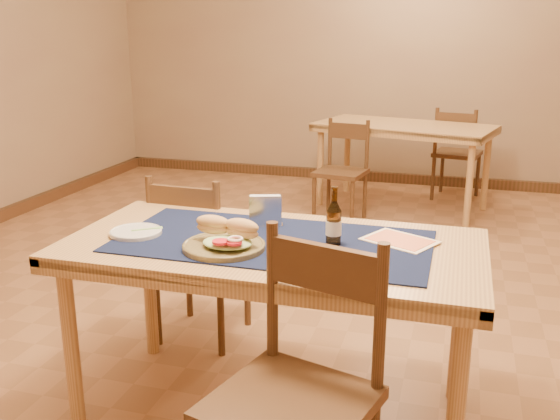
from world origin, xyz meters
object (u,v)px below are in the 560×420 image
(sandwich_plate, at_px, (226,241))
(beer_bottle, at_px, (334,223))
(chair_main_far, at_px, (199,255))
(napkin_holder, at_px, (265,212))
(back_table, at_px, (404,134))
(chair_main_near, at_px, (298,391))
(main_table, at_px, (273,262))

(sandwich_plate, height_order, beer_bottle, beer_bottle)
(chair_main_far, distance_m, beer_bottle, 1.00)
(sandwich_plate, height_order, napkin_holder, napkin_holder)
(back_table, distance_m, chair_main_near, 3.92)
(chair_main_near, distance_m, sandwich_plate, 0.66)
(main_table, relative_size, chair_main_near, 1.68)
(chair_main_far, xyz_separation_m, chair_main_near, (0.80, -1.11, 0.04))
(main_table, relative_size, beer_bottle, 7.17)
(beer_bottle, bearing_deg, back_table, 90.81)
(chair_main_far, bearing_deg, main_table, -43.64)
(main_table, distance_m, sandwich_plate, 0.23)
(main_table, distance_m, chair_main_far, 0.79)
(back_table, bearing_deg, chair_main_near, -88.97)
(chair_main_far, height_order, chair_main_near, chair_main_near)
(chair_main_near, relative_size, napkin_holder, 6.26)
(beer_bottle, bearing_deg, napkin_holder, 154.26)
(main_table, relative_size, chair_main_far, 1.82)
(main_table, relative_size, napkin_holder, 10.51)
(main_table, bearing_deg, napkin_holder, 115.81)
(back_table, bearing_deg, main_table, -93.19)
(back_table, bearing_deg, sandwich_plate, -95.32)
(back_table, distance_m, beer_bottle, 3.31)
(back_table, relative_size, sandwich_plate, 5.27)
(back_table, xyz_separation_m, chair_main_far, (-0.73, -2.81, -0.21))
(main_table, height_order, back_table, same)
(main_table, bearing_deg, beer_bottle, 5.95)
(back_table, height_order, napkin_holder, napkin_holder)
(sandwich_plate, xyz_separation_m, napkin_holder, (0.05, 0.32, 0.03))
(back_table, relative_size, chair_main_far, 1.85)
(main_table, xyz_separation_m, napkin_holder, (-0.09, 0.18, 0.15))
(chair_main_near, bearing_deg, sandwich_plate, 131.73)
(back_table, xyz_separation_m, napkin_holder, (-0.27, -3.15, 0.15))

